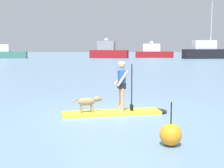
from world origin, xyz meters
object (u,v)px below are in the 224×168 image
(person_paddler, at_px, (122,83))
(moored_boat_far_port, at_px, (1,53))
(moored_boat_starboard, at_px, (108,52))
(moored_boat_port, at_px, (153,52))
(paddleboard, at_px, (119,113))
(marker_buoy, at_px, (171,135))
(moored_boat_center, at_px, (207,52))
(dog, at_px, (88,102))

(person_paddler, height_order, moored_boat_far_port, moored_boat_far_port)
(moored_boat_starboard, height_order, moored_boat_port, moored_boat_starboard)
(paddleboard, distance_m, moored_boat_far_port, 64.33)
(person_paddler, relative_size, moored_boat_port, 0.17)
(moored_boat_starboard, xyz_separation_m, marker_buoy, (2.54, -63.33, -1.29))
(moored_boat_far_port, relative_size, moored_boat_port, 1.20)
(moored_boat_starboard, relative_size, moored_boat_port, 0.98)
(paddleboard, relative_size, moored_boat_port, 0.38)
(moored_boat_far_port, xyz_separation_m, moored_boat_starboard, (25.22, 1.62, 0.31))
(person_paddler, distance_m, moored_boat_starboard, 60.16)
(paddleboard, bearing_deg, person_paddler, 11.53)
(moored_boat_far_port, xyz_separation_m, marker_buoy, (27.76, -61.71, -0.98))
(moored_boat_center, bearing_deg, paddleboard, -110.48)
(person_paddler, xyz_separation_m, moored_boat_center, (20.92, 56.30, 0.54))
(marker_buoy, bearing_deg, moored_boat_starboard, 92.30)
(moored_boat_port, distance_m, marker_buoy, 67.42)
(moored_boat_starboard, bearing_deg, dog, -89.60)
(person_paddler, relative_size, moored_boat_far_port, 0.14)
(paddleboard, distance_m, person_paddler, 1.01)
(dog, xyz_separation_m, marker_buoy, (2.12, -2.96, -0.20))
(moored_boat_port, relative_size, moored_boat_center, 0.75)
(person_paddler, bearing_deg, dog, -168.47)
(paddleboard, height_order, moored_boat_starboard, moored_boat_starboard)
(moored_boat_starboard, bearing_deg, moored_boat_far_port, -176.32)
(person_paddler, xyz_separation_m, moored_boat_port, (9.77, 63.65, 0.27))
(paddleboard, bearing_deg, moored_boat_far_port, 114.47)
(moored_boat_far_port, height_order, moored_boat_center, moored_boat_center)
(paddleboard, xyz_separation_m, marker_buoy, (1.12, -3.17, 0.20))
(paddleboard, height_order, moored_boat_center, moored_boat_center)
(paddleboard, bearing_deg, marker_buoy, -70.58)
(moored_boat_far_port, bearing_deg, dog, -66.42)
(paddleboard, xyz_separation_m, person_paddler, (0.11, 0.02, 1.00))
(moored_boat_port, height_order, marker_buoy, moored_boat_port)
(dog, xyz_separation_m, moored_boat_starboard, (-0.42, 60.37, 1.09))
(paddleboard, xyz_separation_m, moored_boat_starboard, (-1.42, 60.16, 1.49))
(person_paddler, xyz_separation_m, dog, (-1.12, -0.23, -0.60))
(moored_boat_center, xyz_separation_m, marker_buoy, (-19.92, -59.49, -1.34))
(dog, relative_size, moored_boat_port, 0.11)
(paddleboard, height_order, moored_boat_port, moored_boat_port)
(paddleboard, relative_size, marker_buoy, 3.62)
(person_paddler, relative_size, marker_buoy, 1.65)
(marker_buoy, bearing_deg, person_paddler, 107.44)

